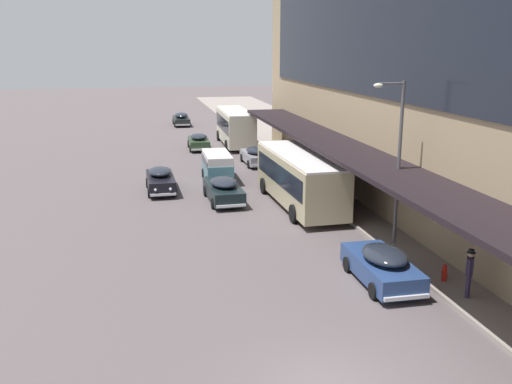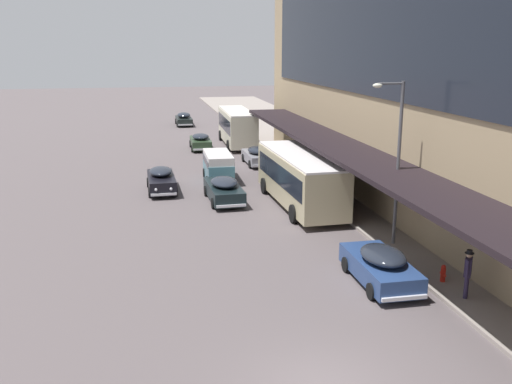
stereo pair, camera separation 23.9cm
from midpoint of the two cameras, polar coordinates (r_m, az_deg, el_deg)
The scene contains 12 objects.
transit_bus_kerbside_front at distance 33.25m, azimuth 4.16°, elevation 1.58°, with size 3.05×9.99×3.11m.
transit_bus_kerbside_rear at distance 53.91m, azimuth -2.23°, elevation 6.68°, with size 2.84×9.36×3.31m.
sedan_lead_near at distance 52.12m, azimuth -5.88°, elevation 5.05°, with size 1.95×4.47×1.46m.
sedan_trailing_near at distance 23.19m, azimuth 12.21°, elevation -7.16°, with size 1.99×4.62×1.55m.
sedan_second_near at distance 34.43m, azimuth -3.47°, elevation 0.27°, with size 2.05×5.02×1.51m.
sedan_far_back at distance 68.39m, azimuth -7.58°, elevation 7.25°, with size 1.92×4.84×1.54m.
sedan_trailing_mid at distance 45.17m, azimuth -0.19°, elevation 3.67°, with size 1.88×4.57×1.46m.
sedan_second_mid at distance 37.29m, azimuth -9.71°, elevation 1.21°, with size 1.84×4.67×1.55m.
vw_van at distance 39.83m, azimuth -4.09°, elevation 2.71°, with size 1.98×4.59×1.96m.
pedestrian_at_kerb at distance 22.42m, azimuth 20.28°, elevation -7.39°, with size 0.43×0.52×1.86m.
street_lamp at distance 26.57m, azimuth 13.60°, elevation 3.87°, with size 1.50×0.28×7.52m.
fire_hydrant at distance 23.82m, azimuth 18.06°, elevation -7.68°, with size 0.20×0.40×0.70m.
Camera 1 is at (-4.83, -13.15, 9.17)m, focal length 40.00 mm.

